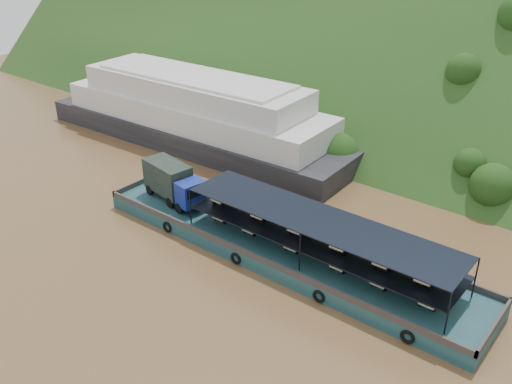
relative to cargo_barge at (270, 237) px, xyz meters
The scene contains 4 objects.
ground 2.07m from the cargo_barge, behind, with size 160.00×160.00×0.00m, color brown.
hillside 35.81m from the cargo_barge, 92.68° to the left, with size 140.00×28.00×28.00m, color #1F3C16.
cargo_barge is the anchor object (origin of this frame).
passenger_ferry 25.94m from the cargo_barge, 147.48° to the left, with size 41.70×12.08×8.36m.
Camera 1 is at (26.25, -32.47, 26.45)m, focal length 40.00 mm.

